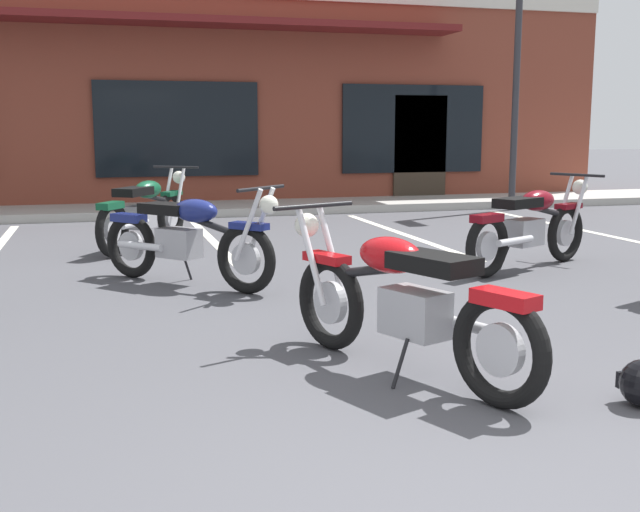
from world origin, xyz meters
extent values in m
plane|color=#47474C|center=(0.00, 3.76, 0.00)|extent=(80.00, 80.00, 0.00)
cube|color=#A8A59E|center=(0.00, 11.64, 0.07)|extent=(22.00, 1.80, 0.14)
cube|color=brown|center=(0.00, 15.27, 2.05)|extent=(17.18, 5.79, 4.09)
cube|color=black|center=(0.00, 12.34, 1.45)|extent=(2.93, 0.06, 1.70)
cube|color=black|center=(4.58, 12.34, 1.45)|extent=(2.93, 0.06, 1.70)
cube|color=#33281E|center=(4.72, 12.34, 1.05)|extent=(1.10, 0.06, 2.10)
cube|color=maroon|center=(0.00, 11.93, 3.29)|extent=(10.31, 0.90, 0.12)
cube|color=silver|center=(0.00, 8.04, 0.00)|extent=(0.12, 4.80, 0.01)
cube|color=silver|center=(2.67, 8.04, 0.00)|extent=(0.12, 4.80, 0.01)
cube|color=silver|center=(5.34, 8.04, 0.00)|extent=(0.12, 4.80, 0.01)
torus|color=black|center=(0.60, 1.45, 0.32)|extent=(0.34, 0.63, 0.64)
cylinder|color=#B7B7BC|center=(0.60, 1.45, 0.32)|extent=(0.16, 0.29, 0.29)
torus|color=black|center=(0.05, 2.78, 0.32)|extent=(0.34, 0.63, 0.64)
cylinder|color=#B7B7BC|center=(0.05, 2.78, 0.32)|extent=(0.16, 0.29, 0.29)
cylinder|color=silver|center=(-0.07, 2.84, 0.64)|extent=(0.16, 0.32, 0.66)
cylinder|color=silver|center=(0.10, 2.91, 0.64)|extent=(0.16, 0.32, 0.66)
cylinder|color=black|center=(-0.02, 2.95, 0.96)|extent=(0.62, 0.28, 0.03)
sphere|color=silver|center=(-0.05, 3.02, 0.82)|extent=(0.22, 0.22, 0.17)
cube|color=#B70F14|center=(0.04, 2.82, 0.62)|extent=(0.27, 0.39, 0.06)
cube|color=#9E9EA3|center=(0.36, 2.04, 0.40)|extent=(0.37, 0.46, 0.28)
cylinder|color=silver|center=(0.63, 1.75, 0.36)|extent=(0.27, 0.54, 0.07)
cylinder|color=black|center=(0.28, 2.23, 0.64)|extent=(0.41, 0.89, 0.26)
ellipsoid|color=#B70F14|center=(0.27, 2.24, 0.72)|extent=(0.42, 0.54, 0.22)
cube|color=black|center=(0.41, 1.91, 0.72)|extent=(0.46, 0.59, 0.10)
cube|color=#B70F14|center=(0.61, 1.43, 0.60)|extent=(0.28, 0.39, 0.08)
cylinder|color=black|center=(0.22, 1.91, 0.14)|extent=(0.13, 0.07, 0.29)
torus|color=black|center=(-1.29, 7.11, 0.32)|extent=(0.43, 0.59, 0.64)
cylinder|color=#B7B7BC|center=(-1.29, 7.11, 0.32)|extent=(0.21, 0.28, 0.29)
torus|color=black|center=(-0.52, 8.32, 0.32)|extent=(0.43, 0.59, 0.64)
cylinder|color=#B7B7BC|center=(-0.52, 8.32, 0.32)|extent=(0.21, 0.28, 0.29)
cylinder|color=silver|center=(-0.54, 8.45, 0.64)|extent=(0.21, 0.30, 0.66)
cylinder|color=silver|center=(-0.39, 8.36, 0.64)|extent=(0.21, 0.30, 0.66)
cylinder|color=black|center=(-0.42, 8.47, 0.96)|extent=(0.57, 0.38, 0.03)
sphere|color=silver|center=(-0.38, 8.54, 0.82)|extent=(0.23, 0.23, 0.17)
cube|color=#0F4C2D|center=(-0.49, 8.35, 0.62)|extent=(0.31, 0.38, 0.06)
cube|color=#9E9EA3|center=(-0.95, 7.65, 0.40)|extent=(0.42, 0.47, 0.28)
cylinder|color=silver|center=(-1.03, 7.26, 0.36)|extent=(0.35, 0.50, 0.07)
cylinder|color=black|center=(-0.84, 7.81, 0.64)|extent=(0.56, 0.83, 0.26)
ellipsoid|color=#0F4C2D|center=(-0.83, 7.83, 0.72)|extent=(0.48, 0.54, 0.22)
cube|color=black|center=(-1.02, 7.53, 0.72)|extent=(0.52, 0.59, 0.10)
cube|color=#0F4C2D|center=(-1.30, 7.09, 0.60)|extent=(0.33, 0.39, 0.08)
cylinder|color=black|center=(-1.13, 7.68, 0.14)|extent=(0.13, 0.09, 0.29)
torus|color=black|center=(-1.13, 5.77, 0.32)|extent=(0.50, 0.54, 0.64)
cylinder|color=#B7B7BC|center=(-1.13, 5.77, 0.32)|extent=(0.24, 0.25, 0.29)
torus|color=black|center=(-0.17, 4.69, 0.32)|extent=(0.50, 0.54, 0.64)
cylinder|color=#B7B7BC|center=(-0.17, 4.69, 0.32)|extent=(0.24, 0.25, 0.29)
cylinder|color=silver|center=(-0.04, 4.68, 0.64)|extent=(0.25, 0.27, 0.66)
cylinder|color=silver|center=(-0.17, 4.56, 0.64)|extent=(0.25, 0.27, 0.66)
cylinder|color=black|center=(-0.05, 4.56, 0.96)|extent=(0.51, 0.46, 0.03)
sphere|color=silver|center=(0.00, 4.50, 0.82)|extent=(0.24, 0.24, 0.17)
cube|color=navy|center=(-0.15, 4.66, 0.62)|extent=(0.34, 0.36, 0.06)
cube|color=#9E9EA3|center=(-0.71, 5.29, 0.40)|extent=(0.45, 0.46, 0.28)
cylinder|color=silver|center=(-1.06, 5.47, 0.36)|extent=(0.42, 0.46, 0.07)
cylinder|color=black|center=(-0.57, 5.14, 0.64)|extent=(0.67, 0.74, 0.26)
ellipsoid|color=navy|center=(-0.56, 5.12, 0.72)|extent=(0.51, 0.53, 0.22)
cube|color=black|center=(-0.80, 5.39, 0.72)|extent=(0.56, 0.57, 0.10)
cube|color=navy|center=(-1.15, 5.78, 0.60)|extent=(0.36, 0.38, 0.08)
cylinder|color=black|center=(-0.62, 5.46, 0.14)|extent=(0.12, 0.11, 0.29)
torus|color=black|center=(2.28, 4.80, 0.32)|extent=(0.62, 0.37, 0.64)
cylinder|color=#B7B7BC|center=(2.28, 4.80, 0.32)|extent=(0.29, 0.18, 0.29)
torus|color=black|center=(3.57, 5.43, 0.32)|extent=(0.62, 0.37, 0.64)
cylinder|color=#B7B7BC|center=(3.57, 5.43, 0.32)|extent=(0.29, 0.18, 0.29)
cylinder|color=silver|center=(3.62, 5.56, 0.64)|extent=(0.31, 0.18, 0.66)
cylinder|color=silver|center=(3.70, 5.39, 0.64)|extent=(0.31, 0.18, 0.66)
cylinder|color=black|center=(3.73, 5.51, 0.96)|extent=(0.32, 0.61, 0.03)
sphere|color=silver|center=(3.80, 5.55, 0.82)|extent=(0.23, 0.23, 0.17)
cube|color=maroon|center=(3.61, 5.45, 0.62)|extent=(0.38, 0.28, 0.06)
cube|color=#9E9EA3|center=(2.85, 5.08, 0.40)|extent=(0.46, 0.39, 0.28)
cylinder|color=silver|center=(2.58, 4.79, 0.36)|extent=(0.52, 0.30, 0.07)
cylinder|color=black|center=(3.03, 5.17, 0.64)|extent=(0.87, 0.47, 0.26)
ellipsoid|color=maroon|center=(3.05, 5.18, 0.72)|extent=(0.55, 0.44, 0.22)
cube|color=black|center=(2.73, 5.02, 0.72)|extent=(0.59, 0.48, 0.10)
cube|color=maroon|center=(2.26, 4.79, 0.60)|extent=(0.39, 0.30, 0.08)
cylinder|color=black|center=(2.71, 5.21, 0.14)|extent=(0.08, 0.13, 0.29)
cube|color=black|center=(1.36, 1.35, 0.12)|extent=(0.18, 0.03, 0.09)
cylinder|color=#2D2D33|center=(5.77, 10.54, 2.36)|extent=(0.12, 0.12, 4.72)
camera|label=1|loc=(-1.41, -2.17, 1.49)|focal=44.07mm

